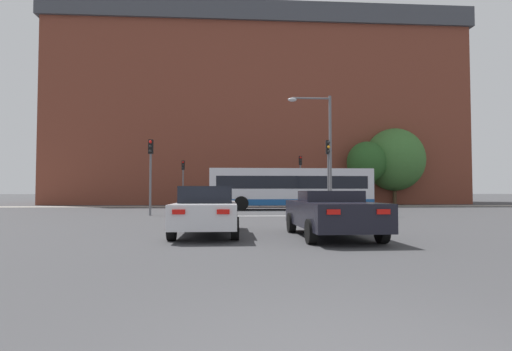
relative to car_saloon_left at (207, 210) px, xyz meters
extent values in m
cube|color=silver|center=(1.65, 9.23, -0.76)|extent=(7.57, 0.30, 0.01)
cube|color=gray|center=(1.65, 23.09, -0.76)|extent=(68.42, 2.50, 0.01)
cube|color=brown|center=(3.96, 35.00, 8.55)|extent=(43.69, 15.74, 18.64)
cube|color=#42444C|center=(3.96, 35.00, 18.91)|extent=(44.56, 16.37, 2.07)
cube|color=brown|center=(-10.09, 37.30, 20.71)|extent=(0.90, 0.90, 1.55)
cube|color=brown|center=(4.41, 34.45, 20.71)|extent=(0.90, 0.90, 1.55)
cube|color=brown|center=(19.06, 31.74, 20.71)|extent=(0.90, 0.90, 1.55)
cube|color=silver|center=(0.00, 0.01, -0.11)|extent=(1.81, 4.78, 0.67)
cube|color=black|center=(0.00, -0.04, 0.48)|extent=(1.55, 2.16, 0.50)
cylinder|color=black|center=(-0.85, 1.50, -0.45)|extent=(0.22, 0.64, 0.64)
cylinder|color=black|center=(0.86, 1.49, -0.45)|extent=(0.22, 0.64, 0.64)
cylinder|color=black|center=(-0.86, -1.47, -0.45)|extent=(0.22, 0.64, 0.64)
cylinder|color=black|center=(0.85, -1.47, -0.45)|extent=(0.22, 0.64, 0.64)
cube|color=red|center=(-0.56, -2.39, 0.06)|extent=(0.32, 0.05, 0.12)
cube|color=red|center=(0.54, -2.40, 0.06)|extent=(0.32, 0.05, 0.12)
cube|color=black|center=(3.67, -0.98, -0.09)|extent=(2.02, 4.67, 0.72)
cube|color=black|center=(3.67, -0.86, 0.43)|extent=(1.69, 1.42, 0.32)
cylinder|color=black|center=(2.72, 0.44, -0.45)|extent=(0.23, 0.64, 0.64)
cylinder|color=black|center=(4.57, 0.48, -0.45)|extent=(0.23, 0.64, 0.64)
cylinder|color=black|center=(2.77, -2.43, -0.45)|extent=(0.23, 0.64, 0.64)
cylinder|color=black|center=(4.63, -2.39, -0.45)|extent=(0.23, 0.64, 0.64)
cube|color=red|center=(3.12, -3.32, 0.09)|extent=(0.32, 0.06, 0.12)
cube|color=red|center=(4.32, -3.30, 0.09)|extent=(0.32, 0.06, 0.12)
cube|color=silver|center=(5.17, 16.64, 0.90)|extent=(11.72, 2.58, 2.63)
cube|color=#194C8E|center=(5.17, 16.64, -0.20)|extent=(11.74, 2.60, 0.44)
cube|color=black|center=(5.17, 16.64, 1.22)|extent=(10.78, 2.61, 0.90)
cylinder|color=black|center=(8.81, 17.88, -0.27)|extent=(1.00, 0.28, 1.00)
cylinder|color=black|center=(8.81, 15.40, -0.27)|extent=(1.00, 0.28, 1.00)
cylinder|color=black|center=(1.54, 17.88, -0.27)|extent=(1.00, 0.28, 1.00)
cylinder|color=black|center=(1.54, 15.40, -0.27)|extent=(1.00, 0.28, 1.00)
cylinder|color=slate|center=(-3.70, 10.11, 0.95)|extent=(0.12, 0.12, 3.44)
cube|color=black|center=(-3.70, 10.11, 3.07)|extent=(0.26, 0.20, 0.80)
sphere|color=red|center=(-3.70, 9.98, 3.33)|extent=(0.17, 0.17, 0.17)
sphere|color=black|center=(-3.70, 9.98, 3.07)|extent=(0.17, 0.17, 0.17)
sphere|color=black|center=(-3.70, 9.98, 2.82)|extent=(0.17, 0.17, 0.17)
cylinder|color=slate|center=(7.00, 22.50, 1.08)|extent=(0.12, 0.12, 3.68)
cube|color=black|center=(7.00, 22.50, 3.32)|extent=(0.26, 0.20, 0.80)
sphere|color=red|center=(7.00, 22.37, 3.57)|extent=(0.17, 0.17, 0.17)
sphere|color=black|center=(7.00, 22.37, 3.32)|extent=(0.17, 0.17, 0.17)
sphere|color=black|center=(7.00, 22.37, 3.06)|extent=(0.17, 0.17, 0.17)
cylinder|color=slate|center=(-3.33, 22.65, 0.85)|extent=(0.12, 0.12, 3.23)
cube|color=black|center=(-3.33, 22.65, 2.87)|extent=(0.26, 0.20, 0.80)
sphere|color=red|center=(-3.33, 22.52, 3.12)|extent=(0.17, 0.17, 0.17)
sphere|color=black|center=(-3.33, 22.52, 2.87)|extent=(0.17, 0.17, 0.17)
sphere|color=black|center=(-3.33, 22.52, 2.61)|extent=(0.17, 0.17, 0.17)
cylinder|color=slate|center=(6.39, 10.10, 0.98)|extent=(0.12, 0.12, 3.49)
cube|color=black|center=(6.39, 10.10, 3.12)|extent=(0.26, 0.20, 0.80)
sphere|color=black|center=(6.39, 9.97, 3.38)|extent=(0.17, 0.17, 0.17)
sphere|color=orange|center=(6.39, 9.97, 3.12)|extent=(0.17, 0.17, 0.17)
sphere|color=black|center=(6.39, 9.97, 2.87)|extent=(0.17, 0.17, 0.17)
cylinder|color=slate|center=(6.49, 10.00, 2.66)|extent=(0.16, 0.16, 6.85)
cylinder|color=slate|center=(5.39, 10.00, 5.93)|extent=(2.20, 0.10, 0.10)
ellipsoid|color=#B2B2B7|center=(4.29, 10.00, 5.83)|extent=(0.50, 0.36, 0.22)
cylinder|color=#333851|center=(-2.98, 23.47, -0.33)|extent=(0.13, 0.13, 0.87)
cylinder|color=#333851|center=(-3.10, 23.59, -0.33)|extent=(0.13, 0.13, 0.87)
cube|color=olive|center=(-3.04, 23.53, 0.44)|extent=(0.44, 0.43, 0.69)
sphere|color=tan|center=(-3.04, 23.53, 0.92)|extent=(0.26, 0.26, 0.26)
cylinder|color=#333851|center=(3.46, 23.79, -0.36)|extent=(0.13, 0.13, 0.81)
cylinder|color=#333851|center=(3.43, 23.62, -0.36)|extent=(0.13, 0.13, 0.81)
cube|color=olive|center=(3.45, 23.70, 0.37)|extent=(0.29, 0.43, 0.64)
sphere|color=tan|center=(3.45, 23.70, 0.81)|extent=(0.24, 0.24, 0.24)
cylinder|color=#4C3823|center=(17.34, 26.70, 0.24)|extent=(0.36, 0.36, 2.00)
ellipsoid|color=#3D7033|center=(17.34, 26.70, 3.79)|extent=(6.00, 6.00, 6.30)
cylinder|color=#4C3823|center=(14.07, 25.50, 0.53)|extent=(0.36, 0.36, 2.58)
ellipsoid|color=#285623|center=(14.07, 25.50, 3.44)|extent=(3.82, 3.82, 4.01)
camera|label=1|loc=(0.69, -12.48, 0.57)|focal=28.00mm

